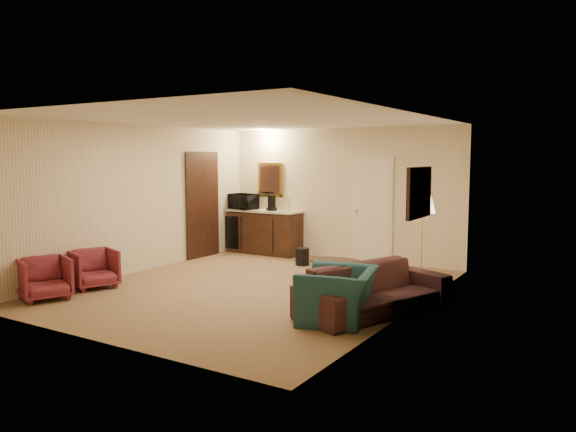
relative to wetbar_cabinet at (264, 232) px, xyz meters
name	(u,v)px	position (x,y,z in m)	size (l,w,h in m)	color
ground	(254,288)	(1.65, -2.72, -0.46)	(6.00, 6.00, 0.00)	olive
room_walls	(276,176)	(1.55, -1.95, 1.26)	(5.02, 6.01, 2.61)	#F6E5B9
wetbar_cabinet	(264,232)	(0.00, 0.00, 0.00)	(1.64, 0.58, 0.92)	#3B2113
sofa	(375,281)	(3.80, -3.05, -0.04)	(2.16, 0.63, 0.84)	black
teal_armchair	(338,286)	(3.55, -3.62, -0.02)	(1.01, 0.65, 0.88)	#1B4442
rose_chair_near	(94,267)	(-0.50, -4.01, -0.13)	(0.64, 0.60, 0.66)	maroon
rose_chair_far	(45,276)	(-0.50, -4.87, -0.13)	(0.65, 0.61, 0.67)	maroon
coffee_table	(336,276)	(2.84, -2.27, -0.22)	(0.85, 0.57, 0.49)	black
floor_lamp	(422,242)	(3.85, -1.32, 0.26)	(0.38, 0.38, 1.45)	gold
waste_bin	(302,257)	(1.35, -0.72, -0.30)	(0.26, 0.26, 0.33)	black
microwave	(243,200)	(-0.50, -0.06, 0.66)	(0.60, 0.33, 0.40)	black
coffee_maker	(272,203)	(0.20, -0.01, 0.62)	(0.17, 0.17, 0.32)	black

